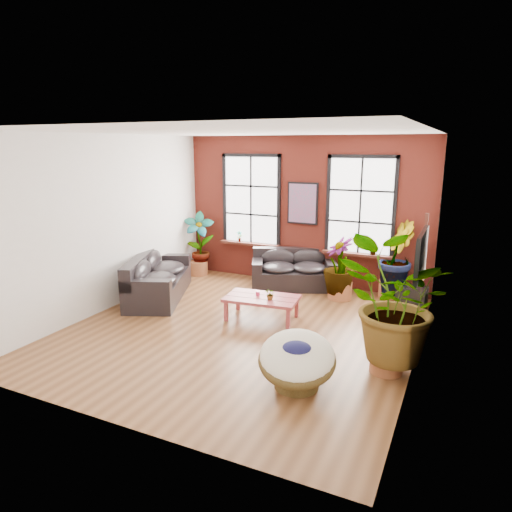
{
  "coord_description": "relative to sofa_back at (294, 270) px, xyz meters",
  "views": [
    {
      "loc": [
        3.53,
        -6.94,
        3.29
      ],
      "look_at": [
        0.0,
        0.6,
        1.25
      ],
      "focal_mm": 32.0,
      "sensor_mm": 36.0,
      "label": 1
    }
  ],
  "objects": [
    {
      "name": "sofa_left",
      "position": [
        -2.48,
        -1.98,
        0.03
      ],
      "size": [
        1.86,
        2.58,
        0.94
      ],
      "rotation": [
        0.0,
        0.0,
        1.98
      ],
      "color": "black",
      "rests_on": "ground"
    },
    {
      "name": "pot_mid",
      "position": [
        1.23,
        -0.38,
        -0.21
      ],
      "size": [
        0.61,
        0.61,
        0.38
      ],
      "rotation": [
        0.0,
        0.0,
        0.18
      ],
      "color": "#9C5733",
      "rests_on": "ground"
    },
    {
      "name": "floor_plant_right_wall",
      "position": [
        2.71,
        -3.32,
        0.66
      ],
      "size": [
        1.73,
        1.54,
        1.79
      ],
      "primitive_type": "imported",
      "rotation": [
        0.0,
        0.0,
        3.23
      ],
      "color": "#11411A",
      "rests_on": "ground"
    },
    {
      "name": "media_box",
      "position": [
        2.73,
        -0.4,
        -0.17
      ],
      "size": [
        0.6,
        0.52,
        0.47
      ],
      "rotation": [
        0.0,
        0.0,
        -0.08
      ],
      "color": "black",
      "rests_on": "ground"
    },
    {
      "name": "poster",
      "position": [
        0.06,
        0.36,
        1.55
      ],
      "size": [
        0.74,
        0.06,
        0.98
      ],
      "color": "black",
      "rests_on": "room"
    },
    {
      "name": "floor_plant_back_right",
      "position": [
        2.27,
        0.11,
        0.54
      ],
      "size": [
        0.78,
        0.94,
        1.58
      ],
      "primitive_type": "imported",
      "rotation": [
        0.0,
        0.0,
        1.67
      ],
      "color": "#11411A",
      "rests_on": "ground"
    },
    {
      "name": "pot_back_right",
      "position": [
        2.24,
        0.13,
        -0.2
      ],
      "size": [
        0.72,
        0.72,
        0.4
      ],
      "rotation": [
        0.0,
        0.0,
        -0.39
      ],
      "color": "#9C5733",
      "rests_on": "ground"
    },
    {
      "name": "pot_right_wall",
      "position": [
        2.72,
        -3.35,
        -0.22
      ],
      "size": [
        0.52,
        0.52,
        0.35
      ],
      "rotation": [
        0.0,
        0.0,
        -0.08
      ],
      "color": "#9C5733",
      "rests_on": "ground"
    },
    {
      "name": "floor_plant_mid",
      "position": [
        1.2,
        -0.4,
        0.36
      ],
      "size": [
        0.97,
        0.97,
        1.23
      ],
      "primitive_type": "imported",
      "rotation": [
        0.0,
        0.0,
        5.39
      ],
      "color": "#11411A",
      "rests_on": "ground"
    },
    {
      "name": "sill_plant_right",
      "position": [
        1.76,
        0.31,
        0.63
      ],
      "size": [
        0.19,
        0.19,
        0.27
      ],
      "primitive_type": "imported",
      "rotation": [
        0.0,
        0.0,
        3.49
      ],
      "color": "#11411A",
      "rests_on": "room"
    },
    {
      "name": "papasan_chair",
      "position": [
        1.66,
        -4.32,
        0.01
      ],
      "size": [
        1.32,
        1.33,
        0.81
      ],
      "rotation": [
        0.0,
        0.0,
        0.27
      ],
      "color": "brown",
      "rests_on": "ground"
    },
    {
      "name": "table_plant",
      "position": [
        0.38,
        -2.27,
        0.16
      ],
      "size": [
        0.25,
        0.24,
        0.22
      ],
      "primitive_type": "imported",
      "rotation": [
        0.0,
        0.0,
        -0.39
      ],
      "color": "#11411A",
      "rests_on": "coffee_table"
    },
    {
      "name": "room",
      "position": [
        0.06,
        -2.68,
        1.34
      ],
      "size": [
        6.04,
        6.54,
        3.54
      ],
      "color": "brown",
      "rests_on": "ground"
    },
    {
      "name": "tv_wall_unit",
      "position": [
        2.99,
        -2.23,
        1.14
      ],
      "size": [
        0.13,
        1.86,
        1.2
      ],
      "color": "black",
      "rests_on": "room"
    },
    {
      "name": "floor_plant_back_left",
      "position": [
        -2.58,
        -0.02,
        0.49
      ],
      "size": [
        0.93,
        0.83,
        1.48
      ],
      "primitive_type": "imported",
      "rotation": [
        0.0,
        0.0,
        0.47
      ],
      "color": "#11411A",
      "rests_on": "ground"
    },
    {
      "name": "coffee_table",
      "position": [
        0.17,
        -2.19,
        -0.01
      ],
      "size": [
        1.46,
        0.93,
        0.53
      ],
      "rotation": [
        0.0,
        0.0,
        0.11
      ],
      "color": "#913438",
      "rests_on": "ground"
    },
    {
      "name": "sill_plant_left",
      "position": [
        -1.59,
        0.31,
        0.63
      ],
      "size": [
        0.17,
        0.17,
        0.27
      ],
      "primitive_type": "imported",
      "rotation": [
        0.0,
        0.0,
        0.79
      ],
      "color": "#11411A",
      "rests_on": "room"
    },
    {
      "name": "sofa_back",
      "position": [
        0.0,
        0.0,
        0.0
      ],
      "size": [
        2.15,
        1.63,
        0.89
      ],
      "rotation": [
        0.0,
        0.0,
        0.41
      ],
      "color": "black",
      "rests_on": "ground"
    },
    {
      "name": "pot_back_left",
      "position": [
        -2.61,
        -0.05,
        -0.22
      ],
      "size": [
        0.54,
        0.54,
        0.36
      ],
      "rotation": [
        0.0,
        0.0,
        -0.12
      ],
      "color": "#9C5733",
      "rests_on": "ground"
    }
  ]
}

